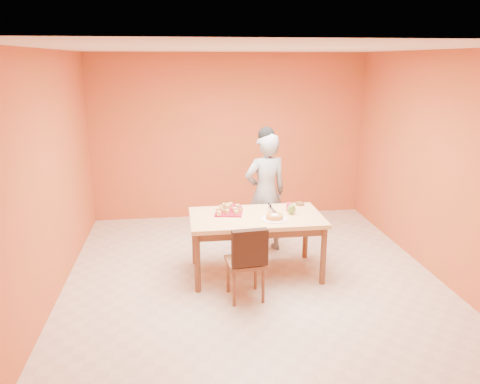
{
  "coord_description": "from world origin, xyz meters",
  "views": [
    {
      "loc": [
        -0.85,
        -5.11,
        2.59
      ],
      "look_at": [
        -0.12,
        0.3,
        1.03
      ],
      "focal_mm": 35.0,
      "sensor_mm": 36.0,
      "label": 1
    }
  ],
  "objects": [
    {
      "name": "wall_back",
      "position": [
        0.0,
        2.5,
        1.35
      ],
      "size": [
        4.5,
        0.0,
        4.5
      ],
      "primitive_type": "plane",
      "rotation": [
        1.57,
        0.0,
        0.0
      ],
      "color": "#DD5033",
      "rests_on": "floor"
    },
    {
      "name": "magenta_glass",
      "position": [
        0.5,
        0.31,
        0.81
      ],
      "size": [
        0.08,
        0.08,
        0.1
      ],
      "primitive_type": "cylinder",
      "rotation": [
        0.0,
        0.0,
        -0.08
      ],
      "color": "#BF1C4F",
      "rests_on": "dining_table"
    },
    {
      "name": "red_dinner_plate",
      "position": [
        -0.19,
        0.54,
        0.77
      ],
      "size": [
        0.28,
        0.28,
        0.01
      ],
      "primitive_type": "cylinder",
      "rotation": [
        0.0,
        0.0,
        -0.16
      ],
      "color": "maroon",
      "rests_on": "dining_table"
    },
    {
      "name": "checker_tin",
      "position": [
        0.69,
        0.54,
        0.78
      ],
      "size": [
        0.12,
        0.12,
        0.03
      ],
      "primitive_type": "cylinder",
      "rotation": [
        0.0,
        0.0,
        -0.14
      ],
      "color": "#35180E",
      "rests_on": "dining_table"
    },
    {
      "name": "pastry_platter",
      "position": [
        -0.26,
        0.33,
        0.77
      ],
      "size": [
        0.38,
        0.38,
        0.02
      ],
      "primitive_type": "cube",
      "rotation": [
        0.0,
        0.0,
        -0.2
      ],
      "color": "maroon",
      "rests_on": "dining_table"
    },
    {
      "name": "ceiling",
      "position": [
        0.0,
        0.0,
        2.7
      ],
      "size": [
        5.0,
        5.0,
        0.0
      ],
      "primitive_type": "plane",
      "rotation": [
        3.14,
        0.0,
        0.0
      ],
      "color": "white",
      "rests_on": "wall_back"
    },
    {
      "name": "egg_ornament",
      "position": [
        0.5,
        0.19,
        0.82
      ],
      "size": [
        0.11,
        0.1,
        0.13
      ],
      "primitive_type": "ellipsoid",
      "rotation": [
        0.0,
        0.0,
        0.16
      ],
      "color": "olive",
      "rests_on": "dining_table"
    },
    {
      "name": "pastry_pile",
      "position": [
        -0.26,
        0.33,
        0.83
      ],
      "size": [
        0.29,
        0.29,
        0.1
      ],
      "primitive_type": null,
      "color": "#E7A562",
      "rests_on": "pastry_platter"
    },
    {
      "name": "cake_server",
      "position": [
        0.26,
        0.19,
        0.82
      ],
      "size": [
        0.07,
        0.25,
        0.01
      ],
      "primitive_type": "cube",
      "rotation": [
        0.0,
        0.0,
        0.1
      ],
      "color": "white",
      "rests_on": "sponge_cake"
    },
    {
      "name": "wall_right",
      "position": [
        2.25,
        0.0,
        1.35
      ],
      "size": [
        0.0,
        5.0,
        5.0
      ],
      "primitive_type": "plane",
      "rotation": [
        1.57,
        0.0,
        -1.57
      ],
      "color": "#DD5033",
      "rests_on": "floor"
    },
    {
      "name": "person",
      "position": [
        0.31,
        0.9,
        0.83
      ],
      "size": [
        0.68,
        0.53,
        1.66
      ],
      "primitive_type": "imported",
      "rotation": [
        0.0,
        0.0,
        3.38
      ],
      "color": "gray",
      "rests_on": "floor"
    },
    {
      "name": "sponge_cake",
      "position": [
        0.25,
        0.01,
        0.79
      ],
      "size": [
        0.23,
        0.23,
        0.05
      ],
      "primitive_type": "cylinder",
      "rotation": [
        0.0,
        0.0,
        -0.18
      ],
      "color": "orange",
      "rests_on": "white_cake_plate"
    },
    {
      "name": "wall_left",
      "position": [
        -2.25,
        0.0,
        1.35
      ],
      "size": [
        0.0,
        5.0,
        5.0
      ],
      "primitive_type": "plane",
      "rotation": [
        1.57,
        0.0,
        1.57
      ],
      "color": "#DD5033",
      "rests_on": "floor"
    },
    {
      "name": "dining_table",
      "position": [
        0.06,
        0.19,
        0.67
      ],
      "size": [
        1.6,
        0.9,
        0.76
      ],
      "color": "#F4BB7F",
      "rests_on": "floor"
    },
    {
      "name": "floor",
      "position": [
        0.0,
        0.0,
        0.0
      ],
      "size": [
        5.0,
        5.0,
        0.0
      ],
      "primitive_type": "plane",
      "color": "beige",
      "rests_on": "ground"
    },
    {
      "name": "white_cake_plate",
      "position": [
        0.25,
        0.01,
        0.77
      ],
      "size": [
        0.4,
        0.4,
        0.01
      ],
      "primitive_type": "cylinder",
      "rotation": [
        0.0,
        0.0,
        0.37
      ],
      "color": "white",
      "rests_on": "dining_table"
    },
    {
      "name": "dining_chair",
      "position": [
        -0.16,
        -0.43,
        0.46
      ],
      "size": [
        0.44,
        0.5,
        0.88
      ],
      "rotation": [
        0.0,
        0.0,
        0.1
      ],
      "color": "brown",
      "rests_on": "floor"
    }
  ]
}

